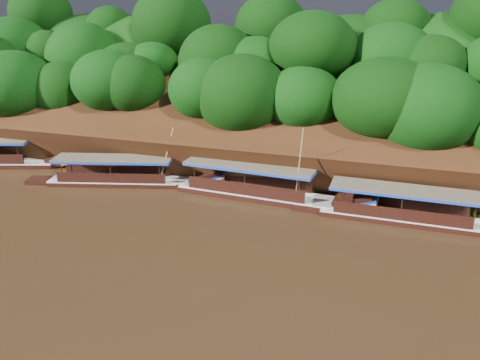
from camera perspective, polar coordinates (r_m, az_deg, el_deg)
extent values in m
plane|color=black|center=(29.43, 1.48, -8.26)|extent=(160.00, 160.00, 0.00)
cube|color=#321C0B|center=(42.79, 7.89, 5.67)|extent=(120.00, 16.12, 13.64)
cube|color=#321C0B|center=(53.22, 9.80, 4.50)|extent=(120.00, 24.00, 12.00)
ellipsoid|color=#0C3E0A|center=(60.21, -20.73, 14.03)|extent=(20.00, 10.00, 8.00)
ellipsoid|color=#0C3E0A|center=(43.33, -0.21, 6.04)|extent=(18.00, 8.00, 6.40)
ellipsoid|color=#0C3E0A|center=(48.64, 9.86, 14.10)|extent=(24.00, 11.00, 8.40)
cube|color=black|center=(34.88, 20.14, -4.86)|extent=(12.48, 2.19, 0.88)
cube|color=silver|center=(34.72, 20.22, -4.23)|extent=(12.48, 2.26, 0.10)
cube|color=brown|center=(33.98, 19.30, -1.11)|extent=(9.78, 2.50, 0.12)
cube|color=#1A3EA9|center=(34.02, 19.28, -1.30)|extent=(9.78, 2.50, 0.18)
cube|color=black|center=(36.97, 2.35, -2.17)|extent=(13.21, 3.09, 0.98)
cube|color=silver|center=(36.80, 2.36, -1.50)|extent=(13.22, 3.16, 0.11)
cube|color=black|center=(35.15, 13.79, -2.62)|extent=(3.20, 1.96, 1.85)
cube|color=#1A3EA9|center=(34.95, 15.16, -2.30)|extent=(1.71, 1.96, 0.67)
cube|color=#A61F12|center=(35.09, 15.11, -2.86)|extent=(1.71, 1.96, 0.67)
cube|color=brown|center=(36.33, 1.19, 1.85)|extent=(10.39, 3.30, 0.13)
cube|color=#1A3EA9|center=(36.37, 1.19, 1.66)|extent=(10.39, 3.30, 0.20)
cylinder|color=tan|center=(34.35, 7.24, 1.93)|extent=(0.63, 1.02, 5.69)
cube|color=black|center=(41.04, -13.90, -0.48)|extent=(12.67, 5.40, 0.86)
cube|color=silver|center=(40.90, -13.95, 0.06)|extent=(12.68, 5.46, 0.10)
cube|color=black|center=(39.36, -4.08, 0.23)|extent=(3.27, 2.31, 1.69)
cube|color=#1A3EA9|center=(39.18, -2.95, 0.61)|extent=(1.92, 1.99, 0.63)
cube|color=#A61F12|center=(39.29, -2.94, 0.16)|extent=(1.92, 1.99, 0.63)
cube|color=brown|center=(40.55, -15.23, 2.58)|extent=(10.12, 4.97, 0.11)
cube|color=#1A3EA9|center=(40.59, -15.22, 2.43)|extent=(10.12, 4.97, 0.17)
cylinder|color=tan|center=(39.07, -8.95, 3.08)|extent=(0.76, 1.63, 4.34)
cube|color=black|center=(47.42, -20.79, 2.49)|extent=(3.32, 2.56, 1.76)
cube|color=#1A3EA9|center=(47.06, -19.96, 2.87)|extent=(2.00, 2.20, 0.64)
cube|color=#A61F12|center=(47.16, -19.91, 2.46)|extent=(2.00, 2.20, 0.64)
cone|color=#2F5A16|center=(52.12, -27.04, 3.13)|extent=(1.50, 1.50, 1.55)
cone|color=#2F5A16|center=(46.07, -19.28, 2.13)|extent=(1.50, 1.50, 1.39)
cone|color=#2F5A16|center=(42.22, -10.97, 1.61)|extent=(1.50, 1.50, 1.79)
cone|color=#2F5A16|center=(39.52, -3.92, 0.62)|extent=(1.50, 1.50, 1.72)
cone|color=#2F5A16|center=(37.52, 8.10, -0.53)|extent=(1.50, 1.50, 1.83)
cone|color=#2F5A16|center=(36.53, 16.13, -1.47)|extent=(1.50, 1.50, 2.12)
cone|color=#2F5A16|center=(37.08, 25.93, -2.92)|extent=(1.50, 1.50, 1.55)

